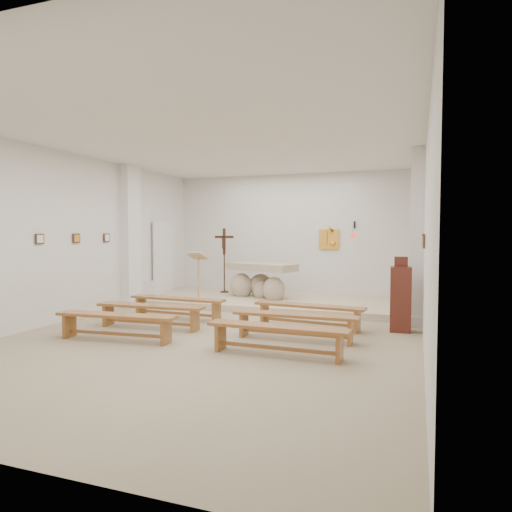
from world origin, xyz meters
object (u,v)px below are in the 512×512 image
at_px(bench_left_front, 177,303).
at_px(crucifix_stand, 224,255).
at_px(donation_pedestal, 400,298).
at_px(altar, 261,283).
at_px(bench_right_front, 309,310).
at_px(bench_right_second, 295,320).
at_px(bench_left_third, 116,321).
at_px(bench_left_second, 150,311).
at_px(lectern, 198,277).
at_px(bench_right_third, 277,333).

bearing_deg(bench_left_front, crucifix_stand, 98.19).
relative_size(crucifix_stand, donation_pedestal, 1.29).
xyz_separation_m(altar, bench_right_front, (1.92, -2.69, -0.18)).
xyz_separation_m(bench_left_front, bench_right_second, (2.87, -1.05, 0.00)).
distance_m(bench_right_front, bench_right_second, 1.05).
bearing_deg(bench_right_second, bench_left_third, -160.28).
bearing_deg(bench_left_second, bench_left_third, -92.67).
bearing_deg(donation_pedestal, lectern, 162.60).
xyz_separation_m(crucifix_stand, bench_right_third, (3.19, -5.33, -0.85)).
bearing_deg(bench_left_third, bench_right_third, -4.05).
xyz_separation_m(bench_left_second, bench_left_third, (0.00, -1.05, 0.00)).
distance_m(crucifix_stand, donation_pedestal, 5.70).
height_order(crucifix_stand, bench_left_front, crucifix_stand).
xyz_separation_m(altar, lectern, (-1.22, -1.18, 0.23)).
relative_size(donation_pedestal, bench_right_front, 0.64).
xyz_separation_m(lectern, crucifix_stand, (-0.05, 1.72, 0.44)).
relative_size(crucifix_stand, bench_right_third, 0.83).
bearing_deg(lectern, bench_right_second, -34.36).
bearing_deg(crucifix_stand, bench_right_third, -62.78).
distance_m(lectern, donation_pedestal, 4.96).
bearing_deg(lectern, bench_left_front, -74.92).
relative_size(bench_right_second, bench_left_third, 0.99).
distance_m(lectern, crucifix_stand, 1.77).
relative_size(crucifix_stand, bench_left_front, 0.83).
height_order(altar, lectern, lectern).
bearing_deg(altar, crucifix_stand, 176.65).
relative_size(donation_pedestal, bench_right_second, 0.64).
bearing_deg(bench_right_second, bench_right_third, -90.36).
distance_m(altar, bench_right_third, 5.16).
bearing_deg(bench_right_front, bench_right_second, -84.30).
xyz_separation_m(lectern, bench_left_front, (0.27, -1.52, -0.41)).
bearing_deg(bench_right_third, bench_right_front, 91.45).
relative_size(crucifix_stand, bench_left_third, 0.83).
height_order(donation_pedestal, bench_left_second, donation_pedestal).
bearing_deg(bench_right_front, altar, 131.12).
xyz_separation_m(donation_pedestal, bench_right_front, (-1.67, -0.30, -0.27)).
bearing_deg(bench_left_third, crucifix_stand, 89.40).
distance_m(altar, bench_left_front, 2.86).
relative_size(bench_left_front, bench_right_second, 1.01).
bearing_deg(bench_right_third, donation_pedestal, 56.64).
xyz_separation_m(bench_right_front, bench_right_second, (0.00, -1.05, 0.00)).
distance_m(bench_right_front, bench_left_third, 3.55).
bearing_deg(bench_right_front, bench_left_third, -138.13).
height_order(bench_left_front, bench_left_third, same).
distance_m(donation_pedestal, bench_left_third, 5.14).
bearing_deg(bench_right_second, altar, 116.75).
distance_m(altar, bench_right_second, 4.21).
bearing_deg(altar, lectern, -116.39).
bearing_deg(bench_right_second, crucifix_stand, 126.30).
bearing_deg(crucifix_stand, donation_pedestal, -34.78).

